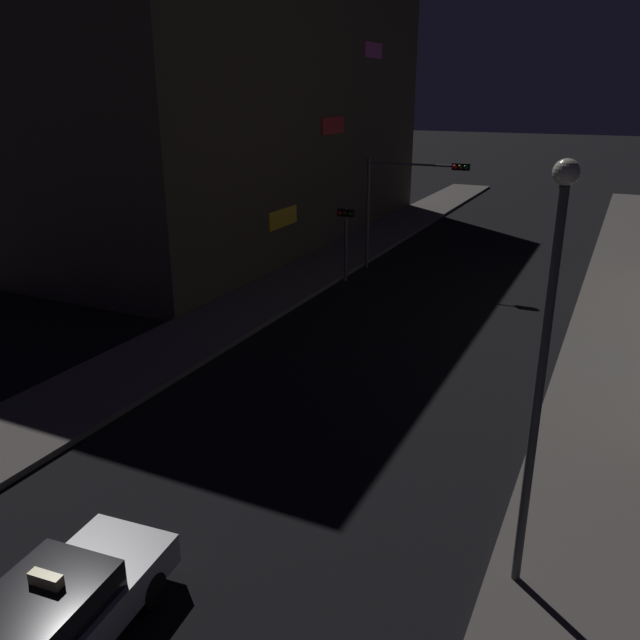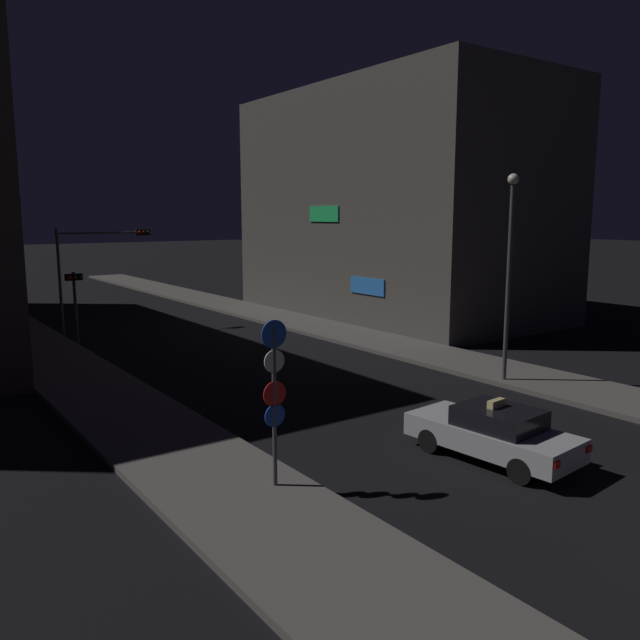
{
  "view_description": "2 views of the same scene",
  "coord_description": "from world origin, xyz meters",
  "px_view_note": "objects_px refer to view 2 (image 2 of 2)",
  "views": [
    {
      "loc": [
        6.75,
        1.34,
        8.67
      ],
      "look_at": [
        -1.49,
        18.53,
        1.87
      ],
      "focal_mm": 36.2,
      "sensor_mm": 36.0,
      "label": 1
    },
    {
      "loc": [
        -13.37,
        -3.42,
        6.24
      ],
      "look_at": [
        0.75,
        16.35,
        2.28
      ],
      "focal_mm": 35.91,
      "sensor_mm": 36.0,
      "label": 2
    }
  ],
  "objects_px": {
    "taxi": "(493,432)",
    "traffic_light_overhead": "(96,257)",
    "traffic_light_left_kerb": "(75,292)",
    "sign_pole_left": "(274,390)",
    "street_lamp_near_block": "(510,258)"
  },
  "relations": [
    {
      "from": "taxi",
      "to": "street_lamp_near_block",
      "type": "relative_size",
      "value": 0.61
    },
    {
      "from": "taxi",
      "to": "traffic_light_left_kerb",
      "type": "distance_m",
      "value": 22.53
    },
    {
      "from": "sign_pole_left",
      "to": "street_lamp_near_block",
      "type": "xyz_separation_m",
      "value": [
        12.04,
        3.19,
        2.33
      ]
    },
    {
      "from": "taxi",
      "to": "sign_pole_left",
      "type": "distance_m",
      "value": 6.06
    },
    {
      "from": "taxi",
      "to": "street_lamp_near_block",
      "type": "height_order",
      "value": "street_lamp_near_block"
    },
    {
      "from": "taxi",
      "to": "traffic_light_overhead",
      "type": "bearing_deg",
      "value": 96.01
    },
    {
      "from": "street_lamp_near_block",
      "to": "sign_pole_left",
      "type": "bearing_deg",
      "value": -165.15
    },
    {
      "from": "sign_pole_left",
      "to": "taxi",
      "type": "bearing_deg",
      "value": -15.6
    },
    {
      "from": "taxi",
      "to": "traffic_light_overhead",
      "type": "relative_size",
      "value": 0.82
    },
    {
      "from": "traffic_light_overhead",
      "to": "sign_pole_left",
      "type": "bearing_deg",
      "value": -97.38
    },
    {
      "from": "street_lamp_near_block",
      "to": "traffic_light_overhead",
      "type": "bearing_deg",
      "value": 114.3
    },
    {
      "from": "traffic_light_overhead",
      "to": "traffic_light_left_kerb",
      "type": "height_order",
      "value": "traffic_light_overhead"
    },
    {
      "from": "traffic_light_left_kerb",
      "to": "traffic_light_overhead",
      "type": "bearing_deg",
      "value": 55.41
    },
    {
      "from": "taxi",
      "to": "traffic_light_overhead",
      "type": "height_order",
      "value": "traffic_light_overhead"
    },
    {
      "from": "traffic_light_left_kerb",
      "to": "taxi",
      "type": "bearing_deg",
      "value": -78.42
    }
  ]
}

